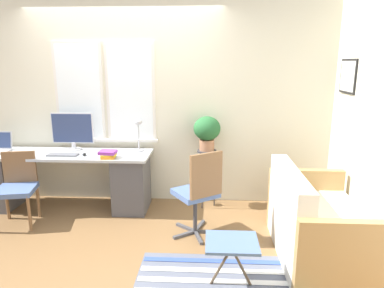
% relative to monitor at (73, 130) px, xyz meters
% --- Properties ---
extents(ground_plane, '(14.00, 14.00, 0.00)m').
position_rel_monitor_xyz_m(ground_plane, '(0.67, -0.47, -0.98)').
color(ground_plane, brown).
extents(wall_back_with_window, '(9.00, 0.12, 2.70)m').
position_rel_monitor_xyz_m(wall_back_with_window, '(0.66, 0.21, 0.37)').
color(wall_back_with_window, beige).
rests_on(wall_back_with_window, ground_plane).
extents(wall_right_with_picture, '(0.08, 9.00, 2.70)m').
position_rel_monitor_xyz_m(wall_right_with_picture, '(3.34, -0.47, 0.37)').
color(wall_right_with_picture, beige).
rests_on(wall_right_with_picture, ground_plane).
extents(desk, '(2.19, 0.59, 0.73)m').
position_rel_monitor_xyz_m(desk, '(-0.08, -0.17, -0.59)').
color(desk, '#B2B7BC').
rests_on(desk, ground_plane).
extents(monitor, '(0.54, 0.19, 0.48)m').
position_rel_monitor_xyz_m(monitor, '(0.00, 0.00, 0.00)').
color(monitor, silver).
rests_on(monitor, desk).
extents(keyboard, '(0.37, 0.13, 0.02)m').
position_rel_monitor_xyz_m(keyboard, '(-0.03, -0.27, -0.25)').
color(keyboard, slate).
rests_on(keyboard, desk).
extents(mouse, '(0.04, 0.07, 0.03)m').
position_rel_monitor_xyz_m(mouse, '(0.24, -0.28, -0.24)').
color(mouse, black).
rests_on(mouse, desk).
extents(desk_lamp, '(0.11, 0.11, 0.41)m').
position_rel_monitor_xyz_m(desk_lamp, '(0.85, -0.01, 0.04)').
color(desk_lamp, '#ADADB2').
rests_on(desk_lamp, desk).
extents(book_stack, '(0.21, 0.18, 0.09)m').
position_rel_monitor_xyz_m(book_stack, '(0.56, -0.36, -0.21)').
color(book_stack, orange).
rests_on(book_stack, desk).
extents(desk_chair_wooden, '(0.48, 0.49, 0.82)m').
position_rel_monitor_xyz_m(desk_chair_wooden, '(-0.45, -0.61, -0.53)').
color(desk_chair_wooden, brown).
rests_on(desk_chair_wooden, ground_plane).
extents(office_chair_swivel, '(0.56, 0.57, 0.96)m').
position_rel_monitor_xyz_m(office_chair_swivel, '(1.65, -0.82, -0.47)').
color(office_chair_swivel, '#47474C').
rests_on(office_chair_swivel, ground_plane).
extents(couch_loveseat, '(0.82, 1.35, 0.86)m').
position_rel_monitor_xyz_m(couch_loveseat, '(2.80, -1.15, -0.69)').
color(couch_loveseat, white).
rests_on(couch_loveseat, ground_plane).
extents(plant_stand, '(0.25, 0.25, 0.75)m').
position_rel_monitor_xyz_m(plant_stand, '(1.72, -0.02, -0.34)').
color(plant_stand, '#333338').
rests_on(plant_stand, ground_plane).
extents(potted_plant, '(0.34, 0.34, 0.43)m').
position_rel_monitor_xyz_m(potted_plant, '(1.72, -0.02, 0.02)').
color(potted_plant, '#9E6B4C').
rests_on(potted_plant, plant_stand).
extents(floor_rug_striped, '(1.44, 0.85, 0.01)m').
position_rel_monitor_xyz_m(floor_rug_striped, '(1.85, -1.62, -0.98)').
color(floor_rug_striped, '#565B6B').
rests_on(floor_rug_striped, ground_plane).
extents(folding_stool, '(0.43, 0.37, 0.41)m').
position_rel_monitor_xyz_m(folding_stool, '(1.95, -1.65, -0.61)').
color(folding_stool, slate).
rests_on(folding_stool, ground_plane).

